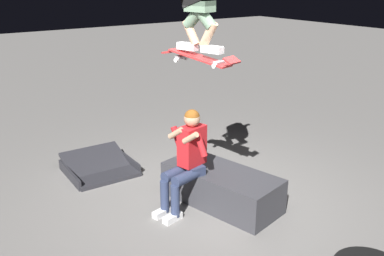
# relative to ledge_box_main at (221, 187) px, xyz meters

# --- Properties ---
(ground_plane) EXTENTS (40.00, 40.00, 0.00)m
(ground_plane) POSITION_rel_ledge_box_main_xyz_m (0.17, 0.05, -0.23)
(ground_plane) COLOR slate
(ledge_box_main) EXTENTS (1.65, 1.00, 0.46)m
(ledge_box_main) POSITION_rel_ledge_box_main_xyz_m (0.00, 0.00, 0.00)
(ledge_box_main) COLOR #38383D
(ledge_box_main) RESTS_ON ground
(person_sitting_on_ledge) EXTENTS (0.59, 0.78, 1.29)m
(person_sitting_on_ledge) POSITION_rel_ledge_box_main_xyz_m (0.16, 0.44, 0.48)
(person_sitting_on_ledge) COLOR #2D3856
(person_sitting_on_ledge) RESTS_ON ground
(skateboard) EXTENTS (1.04, 0.46, 0.15)m
(skateboard) POSITION_rel_ledge_box_main_xyz_m (0.12, 0.27, 1.69)
(skateboard) COLOR #B72D2D
(kicker_ramp) EXTENTS (1.03, 1.00, 0.33)m
(kicker_ramp) POSITION_rel_ledge_box_main_xyz_m (1.81, 0.91, -0.17)
(kicker_ramp) COLOR #28282D
(kicker_ramp) RESTS_ON ground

